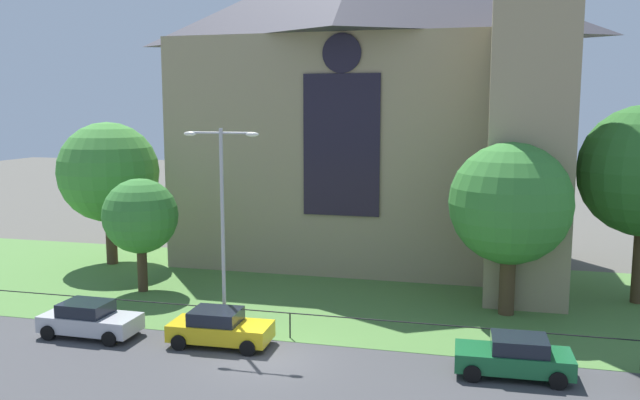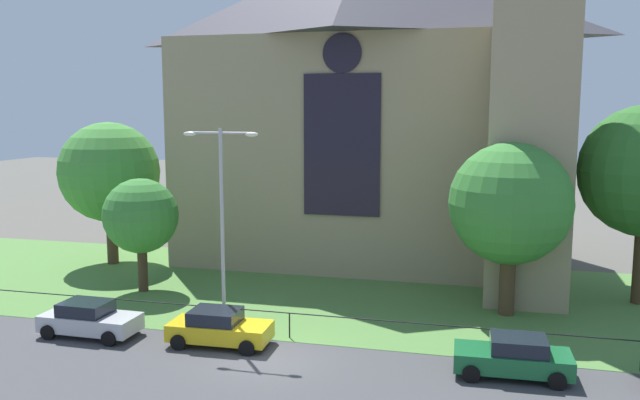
{
  "view_description": "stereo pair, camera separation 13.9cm",
  "coord_description": "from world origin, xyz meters",
  "views": [
    {
      "loc": [
        7.91,
        -23.43,
        9.79
      ],
      "look_at": [
        0.03,
        8.0,
        5.24
      ],
      "focal_mm": 36.81,
      "sensor_mm": 36.0,
      "label": 1
    },
    {
      "loc": [
        8.04,
        -23.4,
        9.79
      ],
      "look_at": [
        0.03,
        8.0,
        5.24
      ],
      "focal_mm": 36.81,
      "sensor_mm": 36.0,
      "label": 2
    }
  ],
  "objects": [
    {
      "name": "tree_left_far",
      "position": [
        -14.77,
        12.81,
        5.81
      ],
      "size": [
        6.21,
        6.21,
        8.94
      ],
      "color": "#4C3823",
      "rests_on": "ground"
    },
    {
      "name": "parked_car_yellow",
      "position": [
        -2.51,
        0.97,
        0.74
      ],
      "size": [
        4.25,
        2.13,
        1.51
      ],
      "rotation": [
        0.0,
        0.0,
        0.03
      ],
      "color": "gold",
      "rests_on": "ground"
    },
    {
      "name": "road_asphalt",
      "position": [
        0.0,
        -2.0,
        0.0
      ],
      "size": [
        120.0,
        8.0,
        0.01
      ],
      "primitive_type": "cube",
      "color": "#424244",
      "rests_on": "ground"
    },
    {
      "name": "tree_left_near",
      "position": [
        -9.71,
        7.58,
        4.08
      ],
      "size": [
        3.99,
        3.99,
        6.11
      ],
      "color": "#423021",
      "rests_on": "ground"
    },
    {
      "name": "parked_car_green",
      "position": [
        9.25,
        0.64,
        0.74
      ],
      "size": [
        4.26,
        2.15,
        1.51
      ],
      "rotation": [
        0.0,
        0.0,
        3.18
      ],
      "color": "#196033",
      "rests_on": "ground"
    },
    {
      "name": "ground",
      "position": [
        0.0,
        10.0,
        0.0
      ],
      "size": [
        160.0,
        160.0,
        0.0
      ],
      "primitive_type": "plane",
      "color": "#56544C"
    },
    {
      "name": "church_building",
      "position": [
        0.86,
        18.19,
        10.27
      ],
      "size": [
        23.2,
        16.2,
        26.0
      ],
      "color": "tan",
      "rests_on": "ground"
    },
    {
      "name": "streetlamp_near",
      "position": [
        -2.87,
        2.4,
        5.63
      ],
      "size": [
        3.37,
        0.26,
        8.95
      ],
      "color": "#B2B2B7",
      "rests_on": "ground"
    },
    {
      "name": "parked_car_silver",
      "position": [
        -8.39,
        0.63,
        0.74
      ],
      "size": [
        4.22,
        2.06,
        1.51
      ],
      "rotation": [
        0.0,
        0.0,
        -0.01
      ],
      "color": "#B7B7BC",
      "rests_on": "ground"
    },
    {
      "name": "grass_verge",
      "position": [
        0.0,
        8.0,
        0.0
      ],
      "size": [
        120.0,
        20.0,
        0.01
      ],
      "primitive_type": "cube",
      "color": "#517F3D",
      "rests_on": "ground"
    },
    {
      "name": "iron_railing",
      "position": [
        0.09,
        2.5,
        0.98
      ],
      "size": [
        33.57,
        0.07,
        1.13
      ],
      "color": "black",
      "rests_on": "ground"
    },
    {
      "name": "tree_right_near",
      "position": [
        9.19,
        8.19,
        5.34
      ],
      "size": [
        5.74,
        5.74,
        8.24
      ],
      "color": "#4C3823",
      "rests_on": "ground"
    }
  ]
}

